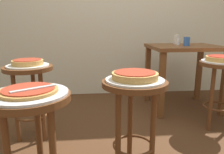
% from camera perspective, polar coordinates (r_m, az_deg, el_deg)
% --- Properties ---
extents(ground_plane, '(6.00, 6.00, 0.00)m').
position_cam_1_polar(ground_plane, '(1.92, 6.06, -18.25)').
color(ground_plane, '#4C2D19').
extents(stool_foreground, '(0.41, 0.41, 0.66)m').
position_cam_1_polar(stool_foreground, '(1.23, -20.02, -11.55)').
color(stool_foreground, '#5B3319').
rests_on(stool_foreground, ground_plane).
extents(serving_plate_foreground, '(0.39, 0.39, 0.01)m').
position_cam_1_polar(serving_plate_foreground, '(1.18, -20.65, -3.97)').
color(serving_plate_foreground, silver).
rests_on(serving_plate_foreground, stool_foreground).
extents(pizza_foreground, '(0.29, 0.29, 0.02)m').
position_cam_1_polar(pizza_foreground, '(1.17, -20.72, -3.23)').
color(pizza_foreground, '#B78442').
rests_on(pizza_foreground, serving_plate_foreground).
extents(stool_middle, '(0.41, 0.41, 0.66)m').
position_cam_1_polar(stool_middle, '(1.43, 5.73, -7.36)').
color(stool_middle, '#5B3319').
rests_on(stool_middle, ground_plane).
extents(serving_plate_middle, '(0.37, 0.37, 0.01)m').
position_cam_1_polar(serving_plate_middle, '(1.38, 5.89, -0.73)').
color(serving_plate_middle, silver).
rests_on(serving_plate_middle, stool_middle).
extents(pizza_middle, '(0.29, 0.29, 0.05)m').
position_cam_1_polar(pizza_middle, '(1.37, 5.92, 0.42)').
color(pizza_middle, tan).
rests_on(pizza_middle, serving_plate_middle).
extents(stool_leftside, '(0.41, 0.41, 0.66)m').
position_cam_1_polar(stool_leftside, '(2.05, -20.51, -1.88)').
color(stool_leftside, '#5B3319').
rests_on(stool_leftside, ground_plane).
extents(serving_plate_leftside, '(0.35, 0.35, 0.01)m').
position_cam_1_polar(serving_plate_leftside, '(2.01, -20.89, 2.80)').
color(serving_plate_leftside, white).
rests_on(serving_plate_leftside, stool_leftside).
extents(pizza_leftside, '(0.26, 0.26, 0.05)m').
position_cam_1_polar(pizza_leftside, '(2.01, -20.95, 3.60)').
color(pizza_leftside, tan).
rests_on(pizza_leftside, serving_plate_leftside).
extents(stool_rear, '(0.41, 0.41, 0.66)m').
position_cam_1_polar(stool_rear, '(2.37, 26.23, -0.43)').
color(stool_rear, '#5B3319').
rests_on(stool_rear, ground_plane).
extents(serving_plate_rear, '(0.38, 0.38, 0.01)m').
position_cam_1_polar(serving_plate_rear, '(2.34, 26.64, 3.61)').
color(serving_plate_rear, silver).
rests_on(serving_plate_rear, stool_rear).
extents(pizza_rear, '(0.31, 0.31, 0.05)m').
position_cam_1_polar(pizza_rear, '(2.34, 26.71, 4.30)').
color(pizza_rear, tan).
rests_on(pizza_rear, serving_plate_rear).
extents(dining_table, '(0.82, 0.69, 0.77)m').
position_cam_1_polar(dining_table, '(2.79, 18.08, 4.85)').
color(dining_table, brown).
rests_on(dining_table, ground_plane).
extents(cup_near_edge, '(0.07, 0.07, 0.10)m').
position_cam_1_polar(cup_near_edge, '(2.72, 18.72, 8.71)').
color(cup_near_edge, '#3360B2').
rests_on(cup_near_edge, dining_table).
extents(cup_far_edge, '(0.07, 0.07, 0.12)m').
position_cam_1_polar(cup_far_edge, '(2.90, 16.29, 9.29)').
color(cup_far_edge, silver).
rests_on(cup_far_edge, dining_table).
extents(condiment_shaker, '(0.04, 0.04, 0.09)m').
position_cam_1_polar(condiment_shaker, '(2.78, 16.78, 8.79)').
color(condiment_shaker, white).
rests_on(condiment_shaker, dining_table).
extents(pizza_server_knife, '(0.20, 0.14, 0.01)m').
position_cam_1_polar(pizza_server_knife, '(1.14, -19.57, -2.81)').
color(pizza_server_knife, silver).
rests_on(pizza_server_knife, pizza_foreground).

